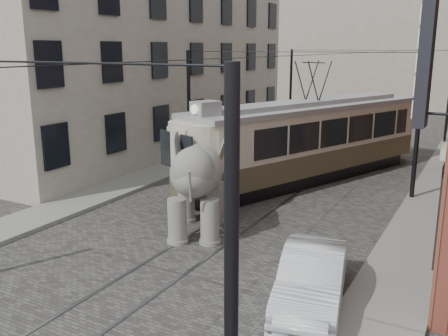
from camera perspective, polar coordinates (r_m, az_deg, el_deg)
The scene contains 10 objects.
ground at distance 17.83m, azimuth 0.97°, elevation -6.43°, with size 120.00×120.00×0.00m, color #494744.
tram_rails at distance 17.82m, azimuth 0.97°, elevation -6.40°, with size 1.54×80.00×0.02m, color slate, non-canonical shape.
sidewalk_right at distance 16.13m, azimuth 20.49°, elevation -9.30°, with size 2.00×60.00×0.15m, color slate.
sidewalk_left at distance 21.44m, azimuth -14.64°, elevation -3.17°, with size 2.00×60.00×0.15m, color slate.
stucco_building at distance 31.13m, azimuth -8.64°, elevation 11.48°, with size 7.00×24.00×10.00m, color gray.
distant_block at distance 55.39m, azimuth 21.16°, elevation 13.74°, with size 28.00×10.00×14.00m, color gray.
catenary at distance 21.60m, azimuth 6.72°, elevation 5.27°, with size 11.00×30.20×6.00m, color black, non-canonical shape.
tram at distance 23.53m, azimuth 10.00°, elevation 5.26°, with size 2.87×13.91×5.52m, color #BCB098, non-canonical shape.
elephant at distance 16.64m, azimuth -3.12°, elevation -2.00°, with size 2.95×5.36×3.28m, color slate, non-canonical shape.
parked_car at distance 12.51m, azimuth 10.13°, elevation -12.31°, with size 1.49×4.24×1.40m, color #B8B9BE.
Camera 1 is at (7.73, -14.84, 6.15)m, focal length 39.69 mm.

